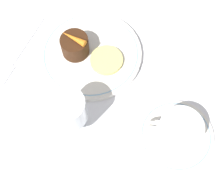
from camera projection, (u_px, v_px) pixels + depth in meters
ground_plane at (80, 66)px, 0.72m from camera, size 3.00×3.00×0.00m
dinner_plate at (91, 54)px, 0.73m from camera, size 0.23×0.23×0.01m
saucer at (176, 136)px, 0.65m from camera, size 0.16×0.16×0.01m
coffee_cup at (179, 130)px, 0.62m from camera, size 0.11×0.09×0.06m
spoon at (152, 127)px, 0.65m from camera, size 0.07×0.10×0.00m
wine_glass at (68, 111)px, 0.60m from camera, size 0.07×0.07×0.11m
fork at (17, 56)px, 0.73m from camera, size 0.06×0.20×0.01m
dessert_cake at (75, 46)px, 0.70m from camera, size 0.06×0.06×0.05m
carrot_garnish at (73, 38)px, 0.67m from camera, size 0.06×0.03×0.02m
pineapple_slice at (106, 60)px, 0.71m from camera, size 0.07×0.07×0.01m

